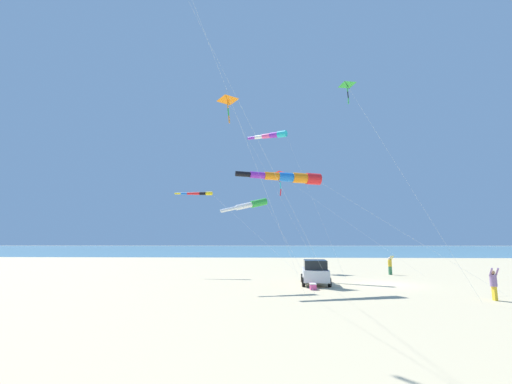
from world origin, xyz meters
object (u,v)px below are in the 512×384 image
at_px(kite_delta_long_streamer_left, 280,175).
at_px(kite_windsock_rainbow_low_near, 251,205).
at_px(kite_delta_magenta_far_left, 348,86).
at_px(parked_car, 315,272).
at_px(person_child_green_jacket, 494,282).
at_px(kite_windsock_black_fish_shape, 272,135).
at_px(kite_delta_striped_overhead, 228,101).
at_px(kite_windsock_small_distant, 290,177).
at_px(kite_windsock_white_trailing, 199,194).
at_px(person_adult_flyer, 390,264).
at_px(cooler_box, 313,286).

bearing_deg(kite_delta_long_streamer_left, kite_windsock_rainbow_low_near, -9.18).
bearing_deg(kite_delta_magenta_far_left, kite_delta_long_streamer_left, -167.11).
height_order(parked_car, kite_windsock_rainbow_low_near, kite_windsock_rainbow_low_near).
distance_m(person_child_green_jacket, kite_delta_long_streamer_left, 25.17).
distance_m(kite_windsock_black_fish_shape, kite_delta_long_streamer_left, 7.15).
height_order(kite_delta_striped_overhead, kite_delta_magenta_far_left, kite_delta_striped_overhead).
distance_m(parked_car, kite_windsock_black_fish_shape, 15.11).
relative_size(kite_delta_magenta_far_left, kite_windsock_rainbow_low_near, 2.16).
height_order(kite_windsock_small_distant, kite_windsock_white_trailing, kite_windsock_white_trailing).
height_order(kite_windsock_black_fish_shape, kite_windsock_white_trailing, kite_windsock_black_fish_shape).
height_order(kite_windsock_black_fish_shape, kite_delta_long_streamer_left, kite_windsock_black_fish_shape).
bearing_deg(kite_windsock_black_fish_shape, kite_delta_long_streamer_left, 171.84).
relative_size(parked_car, kite_windsock_small_distant, 0.27).
relative_size(person_adult_flyer, kite_windsock_rainbow_low_near, 0.29).
relative_size(cooler_box, person_adult_flyer, 0.33).
distance_m(parked_car, kite_windsock_white_trailing, 14.92).
height_order(kite_windsock_small_distant, kite_delta_striped_overhead, kite_delta_striped_overhead).
height_order(kite_windsock_white_trailing, kite_delta_long_streamer_left, kite_delta_long_streamer_left).
bearing_deg(kite_delta_magenta_far_left, kite_windsock_rainbow_low_near, -111.06).
relative_size(parked_car, kite_windsock_black_fish_shape, 0.31).
xyz_separation_m(parked_car, kite_windsock_white_trailing, (-7.43, -10.76, 7.19)).
bearing_deg(kite_delta_striped_overhead, cooler_box, 37.70).
bearing_deg(cooler_box, kite_windsock_rainbow_low_near, -96.73).
bearing_deg(cooler_box, kite_windsock_white_trailing, -135.00).
xyz_separation_m(kite_windsock_white_trailing, kite_delta_long_streamer_left, (-5.90, 8.50, 3.09)).
relative_size(person_adult_flyer, kite_delta_long_streamer_left, 0.13).
bearing_deg(person_child_green_jacket, cooler_box, -112.27).
height_order(kite_windsock_black_fish_shape, kite_windsock_rainbow_low_near, kite_windsock_black_fish_shape).
relative_size(kite_windsock_small_distant, kite_windsock_white_trailing, 1.28).
height_order(kite_delta_magenta_far_left, kite_windsock_rainbow_low_near, kite_delta_magenta_far_left).
bearing_deg(kite_delta_long_streamer_left, cooler_box, 6.16).
bearing_deg(parked_car, kite_delta_magenta_far_left, 21.33).
bearing_deg(person_child_green_jacket, kite_windsock_white_trailing, -125.59).
height_order(person_adult_flyer, person_child_green_jacket, person_adult_flyer).
distance_m(person_adult_flyer, kite_delta_magenta_far_left, 19.31).
distance_m(person_child_green_jacket, kite_windsock_white_trailing, 25.33).
xyz_separation_m(person_adult_flyer, person_child_green_jacket, (14.94, 0.54, -0.04)).
bearing_deg(kite_windsock_white_trailing, kite_windsock_black_fish_shape, 85.47).
relative_size(cooler_box, kite_windsock_small_distant, 0.04).
bearing_deg(kite_delta_magenta_far_left, parked_car, -158.67).
xyz_separation_m(person_adult_flyer, kite_windsock_small_distant, (10.51, -10.35, 6.85)).
distance_m(parked_car, cooler_box, 2.96).
distance_m(cooler_box, kite_windsock_black_fish_shape, 17.08).
distance_m(kite_windsock_small_distant, kite_windsock_white_trailing, 13.15).
bearing_deg(parked_car, kite_windsock_black_fish_shape, -154.96).
relative_size(kite_delta_striped_overhead, kite_windsock_black_fish_shape, 1.27).
bearing_deg(kite_delta_striped_overhead, kite_windsock_black_fish_shape, 93.89).
xyz_separation_m(kite_delta_magenta_far_left, kite_delta_long_streamer_left, (-18.22, -4.17, -2.36)).
bearing_deg(kite_delta_long_streamer_left, kite_windsock_small_distant, 1.33).
bearing_deg(kite_windsock_black_fish_shape, kite_windsock_rainbow_low_near, -9.90).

